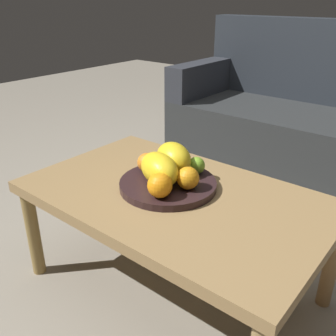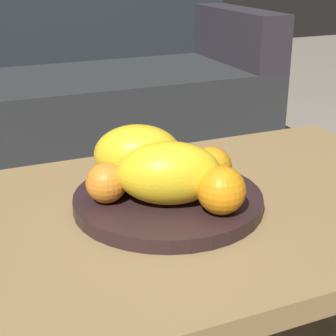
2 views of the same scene
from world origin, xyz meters
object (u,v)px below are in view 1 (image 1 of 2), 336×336
object	(u,v)px
melon_large_front	(159,169)
orange_left	(160,185)
orange_right	(147,163)
coffee_table	(174,204)
fruit_bowl	(168,184)
apple_front	(196,165)
melon_smaller_beside	(174,158)
couch	(316,127)
orange_front	(188,178)
banana_bunch	(168,170)

from	to	relation	value
melon_large_front	orange_left	size ratio (longest dim) A/B	2.20
melon_large_front	orange_right	size ratio (longest dim) A/B	2.52
melon_large_front	orange_left	distance (m)	0.10
coffee_table	orange_left	size ratio (longest dim) A/B	12.75
fruit_bowl	apple_front	xyz separation A→B (m)	(0.04, 0.11, 0.04)
melon_smaller_beside	coffee_table	bearing A→B (deg)	-50.00
melon_large_front	orange_left	world-z (taller)	melon_large_front
coffee_table	couch	distance (m)	1.34
orange_right	apple_front	xyz separation A→B (m)	(0.15, 0.10, -0.00)
couch	melon_large_front	bearing A→B (deg)	-93.23
couch	melon_smaller_beside	distance (m)	1.27
melon_large_front	orange_right	xyz separation A→B (m)	(-0.10, 0.04, -0.02)
melon_large_front	apple_front	distance (m)	0.15
melon_large_front	orange_left	xyz separation A→B (m)	(0.06, -0.07, -0.01)
orange_left	melon_smaller_beside	bearing A→B (deg)	115.23
orange_front	orange_right	bearing A→B (deg)	176.11
apple_front	coffee_table	bearing A→B (deg)	-89.32
couch	fruit_bowl	bearing A→B (deg)	-92.79
melon_smaller_beside	banana_bunch	xyz separation A→B (m)	(0.01, -0.04, -0.03)
orange_front	orange_right	xyz separation A→B (m)	(-0.19, 0.01, -0.00)
apple_front	banana_bunch	world-z (taller)	apple_front
coffee_table	melon_smaller_beside	xyz separation A→B (m)	(-0.07, 0.08, 0.13)
melon_large_front	orange_front	xyz separation A→B (m)	(0.10, 0.03, -0.02)
couch	fruit_bowl	size ratio (longest dim) A/B	5.02
melon_large_front	banana_bunch	world-z (taller)	melon_large_front
orange_right	banana_bunch	size ratio (longest dim) A/B	0.44
fruit_bowl	orange_left	bearing A→B (deg)	-63.83
couch	orange_right	xyz separation A→B (m)	(-0.17, -1.31, 0.17)
melon_large_front	melon_smaller_beside	bearing A→B (deg)	100.45
melon_large_front	orange_front	distance (m)	0.10
orange_right	orange_front	bearing A→B (deg)	-3.89
orange_front	apple_front	distance (m)	0.12
melon_smaller_beside	orange_left	xyz separation A→B (m)	(0.08, -0.17, -0.02)
coffee_table	melon_smaller_beside	world-z (taller)	melon_smaller_beside
orange_left	banana_bunch	world-z (taller)	orange_left
melon_smaller_beside	banana_bunch	bearing A→B (deg)	-80.42
fruit_bowl	orange_front	distance (m)	0.10
melon_large_front	orange_right	distance (m)	0.11
banana_bunch	melon_large_front	bearing A→B (deg)	-78.88
orange_front	apple_front	bearing A→B (deg)	112.76
banana_bunch	orange_right	bearing A→B (deg)	-171.73
couch	orange_right	size ratio (longest dim) A/B	24.06
couch	orange_front	xyz separation A→B (m)	(0.02, -1.33, 0.17)
orange_front	banana_bunch	world-z (taller)	orange_front
fruit_bowl	orange_right	bearing A→B (deg)	173.22
banana_bunch	orange_front	bearing A→B (deg)	-13.40
melon_smaller_beside	couch	bearing A→B (deg)	85.67
fruit_bowl	banana_bunch	xyz separation A→B (m)	(-0.02, 0.03, 0.04)
fruit_bowl	orange_front	bearing A→B (deg)	-0.16
orange_left	apple_front	distance (m)	0.22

